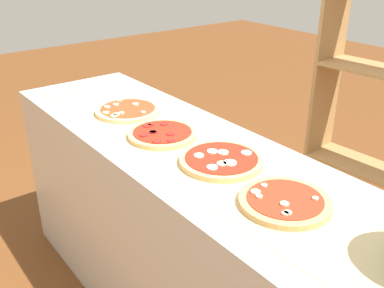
{
  "coord_description": "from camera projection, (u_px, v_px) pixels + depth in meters",
  "views": [
    {
      "loc": [
        1.23,
        -0.95,
        1.66
      ],
      "look_at": [
        0.0,
        0.0,
        0.94
      ],
      "focal_mm": 41.78,
      "sensor_mm": 36.0,
      "label": 1
    }
  ],
  "objects": [
    {
      "name": "parchment_paper",
      "position": [
        192.0,
        148.0,
        1.72
      ],
      "size": [
        2.0,
        0.42,
        0.0
      ],
      "primitive_type": "cube",
      "color": "tan",
      "rests_on": "counter"
    },
    {
      "name": "counter",
      "position": [
        192.0,
        245.0,
        1.92
      ],
      "size": [
        2.22,
        0.6,
        0.92
      ],
      "primitive_type": "cube",
      "color": "beige",
      "rests_on": "ground_plane"
    },
    {
      "name": "pizza_mushroom_3",
      "position": [
        285.0,
        201.0,
        1.36
      ],
      "size": [
        0.28,
        0.28,
        0.03
      ],
      "color": "tan",
      "rests_on": "parchment_paper"
    },
    {
      "name": "pizza_mushroom_0",
      "position": [
        127.0,
        110.0,
        2.06
      ],
      "size": [
        0.3,
        0.3,
        0.03
      ],
      "color": "#E5C17F",
      "rests_on": "parchment_paper"
    },
    {
      "name": "pizza_pepperoni_1",
      "position": [
        162.0,
        134.0,
        1.82
      ],
      "size": [
        0.28,
        0.28,
        0.03
      ],
      "color": "#DBB26B",
      "rests_on": "parchment_paper"
    },
    {
      "name": "pizza_mozzarella_2",
      "position": [
        221.0,
        160.0,
        1.6
      ],
      "size": [
        0.3,
        0.3,
        0.03
      ],
      "color": "#DBB26B",
      "rests_on": "parchment_paper"
    }
  ]
}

